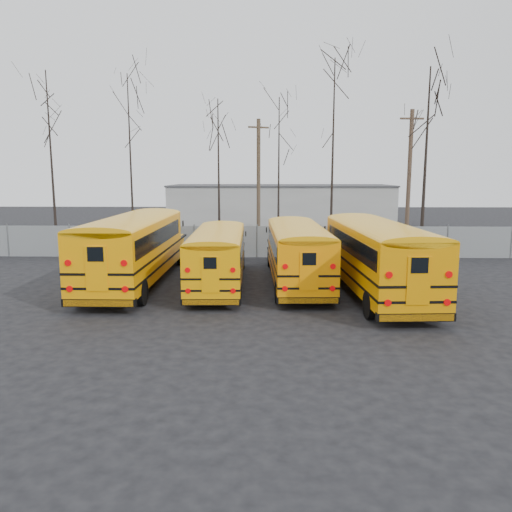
{
  "coord_description": "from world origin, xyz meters",
  "views": [
    {
      "loc": [
        0.59,
        -19.36,
        5.31
      ],
      "look_at": [
        0.12,
        2.88,
        1.6
      ],
      "focal_mm": 35.0,
      "sensor_mm": 36.0,
      "label": 1
    }
  ],
  "objects_px": {
    "bus_a": "(135,244)",
    "bus_d": "(376,251)",
    "bus_b": "(218,252)",
    "bus_c": "(297,249)",
    "utility_pole_right": "(409,176)",
    "utility_pole_left": "(258,180)"
  },
  "relations": [
    {
      "from": "bus_a",
      "to": "bus_c",
      "type": "xyz_separation_m",
      "value": [
        7.75,
        0.13,
        -0.24
      ]
    },
    {
      "from": "bus_a",
      "to": "bus_d",
      "type": "bearing_deg",
      "value": -8.96
    },
    {
      "from": "bus_d",
      "to": "utility_pole_right",
      "type": "relative_size",
      "value": 1.21
    },
    {
      "from": "bus_b",
      "to": "utility_pole_left",
      "type": "relative_size",
      "value": 1.08
    },
    {
      "from": "bus_b",
      "to": "bus_d",
      "type": "height_order",
      "value": "bus_d"
    },
    {
      "from": "bus_b",
      "to": "utility_pole_left",
      "type": "distance_m",
      "value": 15.85
    },
    {
      "from": "bus_a",
      "to": "bus_d",
      "type": "height_order",
      "value": "bus_a"
    },
    {
      "from": "bus_c",
      "to": "utility_pole_right",
      "type": "xyz_separation_m",
      "value": [
        9.04,
        13.93,
        3.31
      ]
    },
    {
      "from": "bus_c",
      "to": "bus_d",
      "type": "relative_size",
      "value": 0.9
    },
    {
      "from": "bus_b",
      "to": "utility_pole_right",
      "type": "relative_size",
      "value": 1.02
    },
    {
      "from": "bus_a",
      "to": "bus_c",
      "type": "relative_size",
      "value": 1.13
    },
    {
      "from": "bus_c",
      "to": "utility_pole_right",
      "type": "relative_size",
      "value": 1.09
    },
    {
      "from": "bus_c",
      "to": "utility_pole_left",
      "type": "xyz_separation_m",
      "value": [
        -2.09,
        14.92,
        3.03
      ]
    },
    {
      "from": "bus_a",
      "to": "bus_c",
      "type": "bearing_deg",
      "value": 1.09
    },
    {
      "from": "bus_a",
      "to": "utility_pole_left",
      "type": "xyz_separation_m",
      "value": [
        5.66,
        15.05,
        2.79
      ]
    },
    {
      "from": "bus_b",
      "to": "utility_pole_right",
      "type": "height_order",
      "value": "utility_pole_right"
    },
    {
      "from": "utility_pole_left",
      "to": "utility_pole_right",
      "type": "distance_m",
      "value": 11.18
    },
    {
      "from": "utility_pole_right",
      "to": "bus_d",
      "type": "bearing_deg",
      "value": -114.87
    },
    {
      "from": "bus_b",
      "to": "utility_pole_left",
      "type": "bearing_deg",
      "value": 82.34
    },
    {
      "from": "bus_b",
      "to": "bus_c",
      "type": "xyz_separation_m",
      "value": [
        3.73,
        0.52,
        0.11
      ]
    },
    {
      "from": "bus_a",
      "to": "utility_pole_right",
      "type": "xyz_separation_m",
      "value": [
        16.79,
        14.05,
        3.07
      ]
    },
    {
      "from": "bus_b",
      "to": "bus_d",
      "type": "distance_m",
      "value": 7.19
    }
  ]
}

